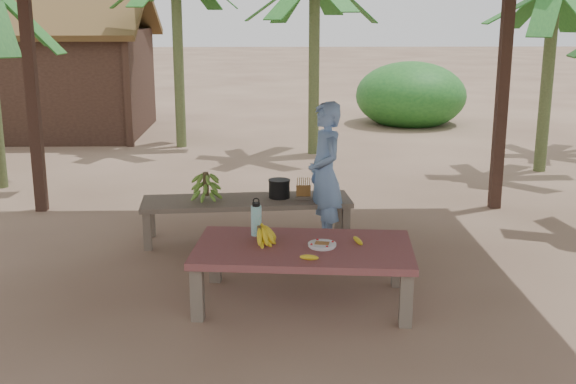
{
  "coord_description": "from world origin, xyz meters",
  "views": [
    {
      "loc": [
        0.02,
        -6.31,
        2.42
      ],
      "look_at": [
        0.17,
        0.01,
        0.8
      ],
      "focal_mm": 45.0,
      "sensor_mm": 36.0,
      "label": 1
    }
  ],
  "objects_px": {
    "water_flask": "(256,219)",
    "cooking_pot": "(279,189)",
    "ripe_banana_bunch": "(259,234)",
    "bench": "(247,204)",
    "woman": "(325,174)",
    "plate": "(322,245)",
    "work_table": "(303,253)"
  },
  "relations": [
    {
      "from": "plate",
      "to": "woman",
      "type": "distance_m",
      "value": 1.6
    },
    {
      "from": "work_table",
      "to": "water_flask",
      "type": "bearing_deg",
      "value": 147.98
    },
    {
      "from": "woman",
      "to": "bench",
      "type": "bearing_deg",
      "value": -114.83
    },
    {
      "from": "ripe_banana_bunch",
      "to": "cooking_pot",
      "type": "distance_m",
      "value": 1.7
    },
    {
      "from": "work_table",
      "to": "ripe_banana_bunch",
      "type": "xyz_separation_m",
      "value": [
        -0.37,
        0.07,
        0.15
      ]
    },
    {
      "from": "work_table",
      "to": "water_flask",
      "type": "height_order",
      "value": "water_flask"
    },
    {
      "from": "work_table",
      "to": "ripe_banana_bunch",
      "type": "distance_m",
      "value": 0.4
    },
    {
      "from": "woman",
      "to": "water_flask",
      "type": "bearing_deg",
      "value": -42.95
    },
    {
      "from": "work_table",
      "to": "plate",
      "type": "bearing_deg",
      "value": -6.61
    },
    {
      "from": "water_flask",
      "to": "woman",
      "type": "height_order",
      "value": "woman"
    },
    {
      "from": "plate",
      "to": "woman",
      "type": "xyz_separation_m",
      "value": [
        0.14,
        1.58,
        0.23
      ]
    },
    {
      "from": "plate",
      "to": "cooking_pot",
      "type": "relative_size",
      "value": 1.05
    },
    {
      "from": "work_table",
      "to": "cooking_pot",
      "type": "distance_m",
      "value": 1.78
    },
    {
      "from": "work_table",
      "to": "bench",
      "type": "bearing_deg",
      "value": 112.62
    },
    {
      "from": "bench",
      "to": "ripe_banana_bunch",
      "type": "height_order",
      "value": "ripe_banana_bunch"
    },
    {
      "from": "bench",
      "to": "plate",
      "type": "relative_size",
      "value": 9.53
    },
    {
      "from": "plate",
      "to": "woman",
      "type": "relative_size",
      "value": 0.16
    },
    {
      "from": "cooking_pot",
      "to": "woman",
      "type": "xyz_separation_m",
      "value": [
        0.47,
        -0.22,
        0.21
      ]
    },
    {
      "from": "plate",
      "to": "cooking_pot",
      "type": "bearing_deg",
      "value": 100.46
    },
    {
      "from": "bench",
      "to": "cooking_pot",
      "type": "xyz_separation_m",
      "value": [
        0.35,
        0.06,
        0.15
      ]
    },
    {
      "from": "ripe_banana_bunch",
      "to": "woman",
      "type": "xyz_separation_m",
      "value": [
        0.66,
        1.47,
        0.17
      ]
    },
    {
      "from": "cooking_pot",
      "to": "plate",
      "type": "bearing_deg",
      "value": -79.54
    },
    {
      "from": "bench",
      "to": "woman",
      "type": "relative_size",
      "value": 1.49
    },
    {
      "from": "work_table",
      "to": "woman",
      "type": "height_order",
      "value": "woman"
    },
    {
      "from": "bench",
      "to": "water_flask",
      "type": "height_order",
      "value": "water_flask"
    },
    {
      "from": "bench",
      "to": "ripe_banana_bunch",
      "type": "bearing_deg",
      "value": -88.88
    },
    {
      "from": "plate",
      "to": "water_flask",
      "type": "height_order",
      "value": "water_flask"
    },
    {
      "from": "water_flask",
      "to": "cooking_pot",
      "type": "relative_size",
      "value": 1.51
    },
    {
      "from": "bench",
      "to": "cooking_pot",
      "type": "bearing_deg",
      "value": 5.73
    },
    {
      "from": "cooking_pot",
      "to": "woman",
      "type": "height_order",
      "value": "woman"
    },
    {
      "from": "ripe_banana_bunch",
      "to": "water_flask",
      "type": "distance_m",
      "value": 0.24
    },
    {
      "from": "ripe_banana_bunch",
      "to": "woman",
      "type": "bearing_deg",
      "value": 65.84
    }
  ]
}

